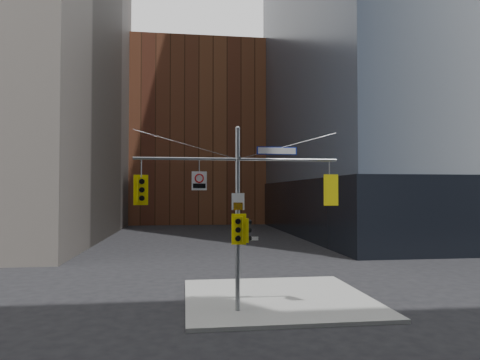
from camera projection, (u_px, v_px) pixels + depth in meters
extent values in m
plane|color=black|center=(245.00, 331.00, 14.50)|extent=(160.00, 160.00, 0.00)
cube|color=gray|center=(277.00, 298.00, 18.73)|extent=(8.00, 8.00, 0.15)
cube|color=black|center=(443.00, 207.00, 49.93)|extent=(36.40, 36.40, 6.00)
cube|color=brown|center=(197.00, 138.00, 72.41)|extent=(26.00, 20.00, 28.00)
cylinder|color=gray|center=(238.00, 221.00, 16.59)|extent=(0.18, 0.18, 7.20)
sphere|color=gray|center=(238.00, 129.00, 16.70)|extent=(0.20, 0.20, 0.20)
cylinder|color=gray|center=(186.00, 159.00, 16.41)|extent=(4.00, 0.11, 0.11)
cylinder|color=gray|center=(288.00, 160.00, 16.92)|extent=(4.00, 0.11, 0.11)
cylinder|color=gray|center=(239.00, 159.00, 16.32)|extent=(0.10, 0.70, 0.10)
cylinder|color=gray|center=(186.00, 144.00, 16.42)|extent=(4.00, 0.02, 1.12)
cylinder|color=gray|center=(288.00, 146.00, 16.94)|extent=(4.00, 0.02, 1.12)
cube|color=yellow|center=(141.00, 190.00, 16.15)|extent=(0.34, 0.27, 0.94)
cube|color=yellow|center=(141.00, 190.00, 16.31)|extent=(0.55, 0.14, 1.16)
cylinder|color=black|center=(142.00, 182.00, 16.00)|extent=(0.22, 0.18, 0.20)
cylinder|color=black|center=(142.00, 182.00, 16.06)|extent=(0.17, 0.05, 0.17)
cylinder|color=black|center=(142.00, 190.00, 15.99)|extent=(0.22, 0.18, 0.20)
cylinder|color=black|center=(142.00, 190.00, 16.05)|extent=(0.17, 0.05, 0.17)
cylinder|color=black|center=(142.00, 198.00, 15.98)|extent=(0.22, 0.18, 0.20)
cylinder|color=black|center=(142.00, 198.00, 16.04)|extent=(0.17, 0.05, 0.17)
cube|color=yellow|center=(329.00, 190.00, 17.11)|extent=(0.33, 0.23, 1.00)
cube|color=yellow|center=(331.00, 190.00, 16.94)|extent=(0.59, 0.05, 1.24)
cylinder|color=black|center=(328.00, 182.00, 17.31)|extent=(0.21, 0.15, 0.21)
cylinder|color=black|center=(328.00, 182.00, 17.23)|extent=(0.18, 0.02, 0.18)
cylinder|color=black|center=(328.00, 190.00, 17.30)|extent=(0.21, 0.15, 0.21)
cylinder|color=black|center=(328.00, 190.00, 17.22)|extent=(0.18, 0.02, 0.18)
cylinder|color=black|center=(328.00, 198.00, 17.29)|extent=(0.21, 0.15, 0.21)
cylinder|color=black|center=(329.00, 198.00, 17.21)|extent=(0.18, 0.02, 0.18)
cube|color=yellow|center=(245.00, 230.00, 16.62)|extent=(0.28, 0.35, 0.95)
cylinder|color=black|center=(249.00, 222.00, 16.69)|extent=(0.19, 0.23, 0.20)
cylinder|color=black|center=(247.00, 222.00, 16.67)|extent=(0.06, 0.17, 0.17)
cylinder|color=black|center=(249.00, 230.00, 16.68)|extent=(0.19, 0.23, 0.20)
cylinder|color=black|center=(247.00, 230.00, 16.66)|extent=(0.06, 0.17, 0.17)
cylinder|color=black|center=(249.00, 238.00, 16.67)|extent=(0.19, 0.23, 0.20)
cylinder|color=black|center=(247.00, 238.00, 16.65)|extent=(0.06, 0.17, 0.17)
cube|color=yellow|center=(239.00, 229.00, 16.31)|extent=(0.35, 0.28, 0.96)
cube|color=yellow|center=(239.00, 229.00, 16.47)|extent=(0.56, 0.15, 1.19)
cylinder|color=black|center=(238.00, 221.00, 16.13)|extent=(0.23, 0.19, 0.20)
cylinder|color=black|center=(238.00, 221.00, 16.21)|extent=(0.17, 0.05, 0.17)
cylinder|color=black|center=(238.00, 230.00, 16.12)|extent=(0.23, 0.19, 0.20)
cylinder|color=black|center=(238.00, 230.00, 16.20)|extent=(0.17, 0.05, 0.17)
cylinder|color=black|center=(238.00, 238.00, 16.11)|extent=(0.23, 0.19, 0.20)
cylinder|color=#0CE559|center=(238.00, 238.00, 16.19)|extent=(0.17, 0.05, 0.17)
cube|color=navy|center=(277.00, 151.00, 16.88)|extent=(1.63, 0.13, 0.32)
cube|color=silver|center=(277.00, 151.00, 16.85)|extent=(1.53, 0.10, 0.24)
cube|color=silver|center=(199.00, 181.00, 16.43)|extent=(0.58, 0.08, 0.73)
torus|color=#B20A0A|center=(199.00, 178.00, 16.41)|extent=(0.36, 0.08, 0.36)
cube|color=black|center=(199.00, 186.00, 16.40)|extent=(0.48, 0.05, 0.17)
cube|color=silver|center=(238.00, 202.00, 16.50)|extent=(0.50, 0.10, 0.65)
cube|color=#D88C00|center=(238.00, 206.00, 16.47)|extent=(0.36, 0.06, 0.29)
cube|color=silver|center=(249.00, 239.00, 16.63)|extent=(0.73, 0.03, 0.15)
cube|color=#145926|center=(236.00, 241.00, 17.02)|extent=(0.08, 0.67, 0.13)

